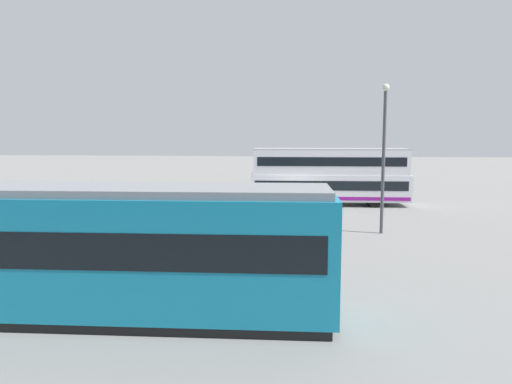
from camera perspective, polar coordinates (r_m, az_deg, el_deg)
The scene contains 8 objects.
ground_plane at distance 29.80m, azimuth 4.78°, elevation -2.40°, with size 160.00×160.00×0.00m, color gray.
double_decker_bus at distance 32.87m, azimuth 8.86°, elevation 1.89°, with size 10.79×2.84×3.90m.
tram_yellow at distance 13.70m, azimuth -24.10°, elevation -6.27°, with size 15.26×3.09×3.48m.
pedestrian_near_railing at distance 26.56m, azimuth -1.57°, elevation -1.29°, with size 0.45×0.45×1.76m.
pedestrian_crossing at distance 19.92m, azimuth 4.32°, elevation -4.28°, with size 0.45×0.45×1.64m.
pedestrian_railing at distance 25.17m, azimuth -2.72°, elevation -2.39°, with size 7.63×0.22×1.08m.
info_sign at distance 25.96m, azimuth -11.12°, elevation -0.52°, with size 0.99×0.15×2.21m.
street_lamp at distance 23.60m, azimuth 15.19°, elevation 5.19°, with size 0.36×0.36×7.21m.
Camera 1 is at (-0.54, 29.41, 4.77)m, focal length 33.10 mm.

